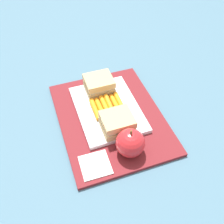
{
  "coord_description": "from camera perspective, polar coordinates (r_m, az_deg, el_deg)",
  "views": [
    {
      "loc": [
        0.46,
        -0.16,
        0.56
      ],
      "look_at": [
        0.01,
        0.0,
        0.04
      ],
      "focal_mm": 42.55,
      "sensor_mm": 36.0,
      "label": 1
    }
  ],
  "objects": [
    {
      "name": "food_tray",
      "position": [
        0.75,
        -0.95,
        0.66
      ],
      "size": [
        0.23,
        0.17,
        0.01
      ],
      "primitive_type": "cube",
      "color": "white",
      "rests_on": "lunchbag_mat"
    },
    {
      "name": "apple",
      "position": [
        0.64,
        3.94,
        -6.65
      ],
      "size": [
        0.07,
        0.07,
        0.08
      ],
      "color": "red",
      "rests_on": "lunchbag_mat"
    },
    {
      "name": "paper_napkin",
      "position": [
        0.65,
        -3.61,
        -11.31
      ],
      "size": [
        0.07,
        0.07,
        0.0
      ],
      "primitive_type": "cube",
      "rotation": [
        0.0,
        0.0,
        -0.03
      ],
      "color": "white",
      "rests_on": "lunchbag_mat"
    },
    {
      "name": "sandwich_half_right",
      "position": [
        0.68,
        1.13,
        -2.26
      ],
      "size": [
        0.07,
        0.08,
        0.04
      ],
      "color": "tan",
      "rests_on": "food_tray"
    },
    {
      "name": "ground_plane",
      "position": [
        0.75,
        -0.32,
        -1.51
      ],
      "size": [
        2.4,
        2.4,
        0.0
      ],
      "primitive_type": "plane",
      "color": "#42667A"
    },
    {
      "name": "carrot_sticks_bundle",
      "position": [
        0.74,
        -0.95,
        1.32
      ],
      "size": [
        0.08,
        0.09,
        0.02
      ],
      "color": "orange",
      "rests_on": "food_tray"
    },
    {
      "name": "lunchbag_mat",
      "position": [
        0.74,
        -0.32,
        -1.26
      ],
      "size": [
        0.36,
        0.28,
        0.01
      ],
      "primitive_type": "cube",
      "color": "maroon",
      "rests_on": "ground_plane"
    },
    {
      "name": "sandwich_half_left",
      "position": [
        0.78,
        -2.81,
        5.99
      ],
      "size": [
        0.07,
        0.08,
        0.04
      ],
      "color": "tan",
      "rests_on": "food_tray"
    }
  ]
}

